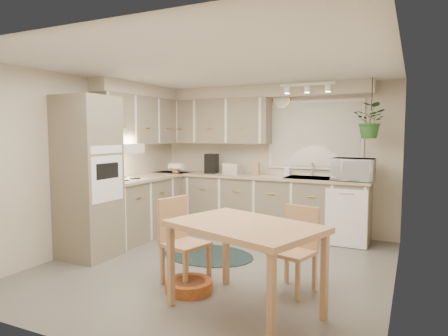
{
  "coord_description": "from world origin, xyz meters",
  "views": [
    {
      "loc": [
        2.14,
        -4.26,
        1.63
      ],
      "look_at": [
        -0.16,
        0.55,
        1.16
      ],
      "focal_mm": 32.0,
      "sensor_mm": 36.0,
      "label": 1
    }
  ],
  "objects_px": {
    "dining_table": "(245,268)",
    "braided_rug": "(208,255)",
    "chair_left": "(186,242)",
    "microwave": "(353,167)",
    "pet_bed": "(189,286)",
    "chair_back": "(292,250)"
  },
  "relations": [
    {
      "from": "dining_table",
      "to": "braided_rug",
      "type": "bearing_deg",
      "value": 128.72
    },
    {
      "from": "braided_rug",
      "to": "microwave",
      "type": "bearing_deg",
      "value": 39.69
    },
    {
      "from": "braided_rug",
      "to": "chair_back",
      "type": "bearing_deg",
      "value": -27.81
    },
    {
      "from": "chair_left",
      "to": "braided_rug",
      "type": "height_order",
      "value": "chair_left"
    },
    {
      "from": "dining_table",
      "to": "braided_rug",
      "type": "relative_size",
      "value": 1.04
    },
    {
      "from": "chair_back",
      "to": "microwave",
      "type": "relative_size",
      "value": 1.48
    },
    {
      "from": "chair_left",
      "to": "microwave",
      "type": "bearing_deg",
      "value": 164.38
    },
    {
      "from": "microwave",
      "to": "pet_bed",
      "type": "bearing_deg",
      "value": -115.55
    },
    {
      "from": "dining_table",
      "to": "pet_bed",
      "type": "distance_m",
      "value": 0.81
    },
    {
      "from": "chair_left",
      "to": "microwave",
      "type": "xyz_separation_m",
      "value": [
        1.39,
        2.35,
        0.68
      ]
    },
    {
      "from": "chair_left",
      "to": "braided_rug",
      "type": "bearing_deg",
      "value": -150.85
    },
    {
      "from": "chair_left",
      "to": "microwave",
      "type": "relative_size",
      "value": 1.58
    },
    {
      "from": "chair_back",
      "to": "pet_bed",
      "type": "bearing_deg",
      "value": 40.74
    },
    {
      "from": "dining_table",
      "to": "chair_back",
      "type": "relative_size",
      "value": 1.5
    },
    {
      "from": "dining_table",
      "to": "braided_rug",
      "type": "height_order",
      "value": "dining_table"
    },
    {
      "from": "chair_back",
      "to": "pet_bed",
      "type": "height_order",
      "value": "chair_back"
    },
    {
      "from": "chair_left",
      "to": "chair_back",
      "type": "distance_m",
      "value": 1.13
    },
    {
      "from": "pet_bed",
      "to": "braided_rug",
      "type": "bearing_deg",
      "value": 108.53
    },
    {
      "from": "braided_rug",
      "to": "microwave",
      "type": "height_order",
      "value": "microwave"
    },
    {
      "from": "dining_table",
      "to": "pet_bed",
      "type": "bearing_deg",
      "value": 164.09
    },
    {
      "from": "braided_rug",
      "to": "microwave",
      "type": "relative_size",
      "value": 2.14
    },
    {
      "from": "dining_table",
      "to": "chair_left",
      "type": "height_order",
      "value": "chair_left"
    }
  ]
}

